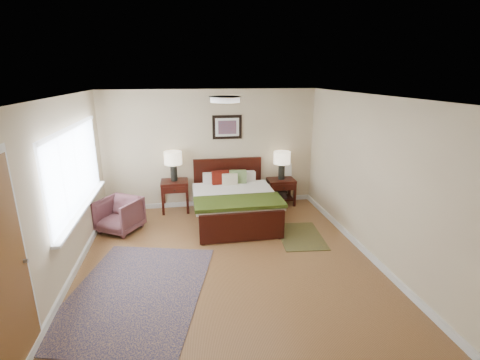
{
  "coord_description": "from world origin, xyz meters",
  "views": [
    {
      "loc": [
        -0.6,
        -4.77,
        2.79
      ],
      "look_at": [
        0.35,
        0.84,
        1.05
      ],
      "focal_mm": 26.0,
      "sensor_mm": 36.0,
      "label": 1
    }
  ],
  "objects_px": {
    "bed": "(234,197)",
    "lamp_left": "(173,160)",
    "armchair": "(119,215)",
    "lamp_right": "(282,160)",
    "nightstand_right": "(281,189)",
    "rug_persian": "(137,291)",
    "nightstand_left": "(175,187)"
  },
  "relations": [
    {
      "from": "nightstand_left",
      "to": "nightstand_right",
      "type": "bearing_deg",
      "value": 0.23
    },
    {
      "from": "armchair",
      "to": "rug_persian",
      "type": "distance_m",
      "value": 2.09
    },
    {
      "from": "lamp_right",
      "to": "armchair",
      "type": "height_order",
      "value": "lamp_right"
    },
    {
      "from": "lamp_right",
      "to": "lamp_left",
      "type": "bearing_deg",
      "value": 180.0
    },
    {
      "from": "lamp_right",
      "to": "rug_persian",
      "type": "bearing_deg",
      "value": -134.47
    },
    {
      "from": "bed",
      "to": "nightstand_right",
      "type": "height_order",
      "value": "bed"
    },
    {
      "from": "nightstand_right",
      "to": "rug_persian",
      "type": "xyz_separation_m",
      "value": [
        -2.8,
        -2.84,
        -0.35
      ]
    },
    {
      "from": "lamp_left",
      "to": "armchair",
      "type": "height_order",
      "value": "lamp_left"
    },
    {
      "from": "rug_persian",
      "to": "armchair",
      "type": "bearing_deg",
      "value": 118.47
    },
    {
      "from": "lamp_left",
      "to": "rug_persian",
      "type": "relative_size",
      "value": 0.25
    },
    {
      "from": "bed",
      "to": "lamp_left",
      "type": "xyz_separation_m",
      "value": [
        -1.15,
        0.71,
        0.62
      ]
    },
    {
      "from": "nightstand_left",
      "to": "rug_persian",
      "type": "height_order",
      "value": "nightstand_left"
    },
    {
      "from": "lamp_left",
      "to": "rug_persian",
      "type": "xyz_separation_m",
      "value": [
        -0.5,
        -2.85,
        -1.09
      ]
    },
    {
      "from": "nightstand_right",
      "to": "lamp_left",
      "type": "xyz_separation_m",
      "value": [
        -2.31,
        0.01,
        0.74
      ]
    },
    {
      "from": "bed",
      "to": "rug_persian",
      "type": "relative_size",
      "value": 0.8
    },
    {
      "from": "nightstand_left",
      "to": "lamp_left",
      "type": "bearing_deg",
      "value": 90.0
    },
    {
      "from": "bed",
      "to": "nightstand_right",
      "type": "distance_m",
      "value": 1.36
    },
    {
      "from": "nightstand_right",
      "to": "lamp_right",
      "type": "xyz_separation_m",
      "value": [
        -0.0,
        0.01,
        0.66
      ]
    },
    {
      "from": "nightstand_left",
      "to": "nightstand_right",
      "type": "distance_m",
      "value": 2.31
    },
    {
      "from": "rug_persian",
      "to": "nightstand_right",
      "type": "bearing_deg",
      "value": 59.69
    },
    {
      "from": "bed",
      "to": "nightstand_right",
      "type": "xyz_separation_m",
      "value": [
        1.16,
        0.7,
        -0.12
      ]
    },
    {
      "from": "armchair",
      "to": "lamp_right",
      "type": "bearing_deg",
      "value": 46.12
    },
    {
      "from": "bed",
      "to": "nightstand_left",
      "type": "bearing_deg",
      "value": 148.9
    },
    {
      "from": "armchair",
      "to": "rug_persian",
      "type": "bearing_deg",
      "value": -44.12
    },
    {
      "from": "bed",
      "to": "lamp_left",
      "type": "bearing_deg",
      "value": 148.1
    },
    {
      "from": "rug_persian",
      "to": "nightstand_left",
      "type": "bearing_deg",
      "value": 94.36
    },
    {
      "from": "nightstand_right",
      "to": "rug_persian",
      "type": "distance_m",
      "value": 4.01
    },
    {
      "from": "nightstand_right",
      "to": "rug_persian",
      "type": "bearing_deg",
      "value": -134.6
    },
    {
      "from": "nightstand_right",
      "to": "armchair",
      "type": "bearing_deg",
      "value": -165.79
    },
    {
      "from": "nightstand_left",
      "to": "armchair",
      "type": "relative_size",
      "value": 0.96
    },
    {
      "from": "nightstand_left",
      "to": "nightstand_right",
      "type": "height_order",
      "value": "nightstand_left"
    },
    {
      "from": "nightstand_left",
      "to": "rug_persian",
      "type": "bearing_deg",
      "value": -99.94
    }
  ]
}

